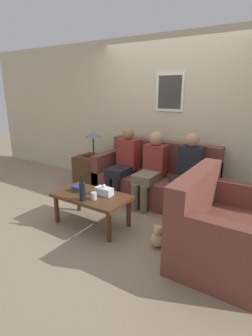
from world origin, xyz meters
TOP-DOWN VIEW (x-y plane):
  - ground_plane at (0.00, 0.00)m, footprint 16.00×16.00m
  - wall_back at (0.00, 0.98)m, footprint 9.00×0.08m
  - couch_main at (0.00, 0.53)m, footprint 1.91×0.87m
  - couch_side at (1.28, -0.54)m, footprint 0.87×1.23m
  - coffee_table at (-0.31, -0.72)m, footprint 1.00×0.56m
  - side_table_with_lamp at (-1.29, 0.45)m, footprint 0.51×0.51m
  - wine_bottle at (-0.28, -0.92)m, footprint 0.08×0.08m
  - drinking_glass at (-0.19, -0.82)m, footprint 0.08×0.08m
  - book_stack at (-0.54, -0.72)m, footprint 0.16×0.13m
  - tissue_box at (-0.17, -0.63)m, footprint 0.23×0.12m
  - person_left at (-0.49, 0.33)m, footprint 0.34×0.65m
  - person_middle at (0.02, 0.32)m, footprint 0.34×0.66m
  - person_right at (0.58, 0.38)m, footprint 0.34×0.57m
  - teddy_bear at (0.66, -0.71)m, footprint 0.17×0.17m

SIDE VIEW (x-z plane):
  - ground_plane at x=0.00m, z-range 0.00..0.00m
  - teddy_bear at x=0.66m, z-range -0.02..0.25m
  - couch_main at x=0.00m, z-range -0.15..0.78m
  - couch_side at x=1.28m, z-range -0.14..0.78m
  - side_table_with_lamp at x=-1.29m, z-range -0.19..0.84m
  - coffee_table at x=-0.31m, z-range 0.15..0.58m
  - book_stack at x=-0.54m, z-range 0.43..0.50m
  - drinking_glass at x=-0.19m, z-range 0.43..0.52m
  - tissue_box at x=-0.17m, z-range 0.41..0.55m
  - wine_bottle at x=-0.28m, z-range 0.39..0.72m
  - person_left at x=-0.49m, z-range 0.04..1.18m
  - person_middle at x=0.02m, z-range 0.05..1.18m
  - person_right at x=0.58m, z-range 0.05..1.20m
  - wall_back at x=0.00m, z-range 0.00..2.60m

